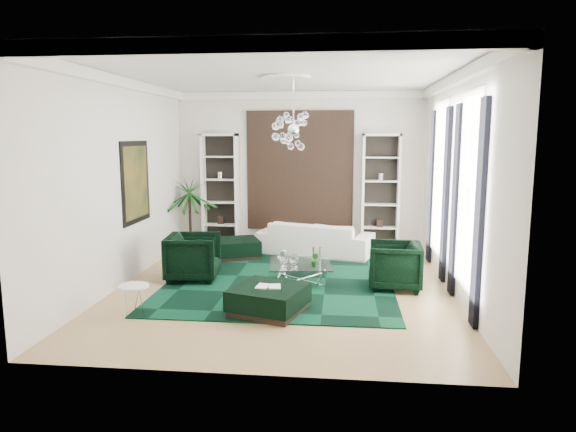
# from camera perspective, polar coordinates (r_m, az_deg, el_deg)

# --- Properties ---
(floor) EXTENTS (6.00, 7.00, 0.02)m
(floor) POSITION_cam_1_polar(r_m,az_deg,el_deg) (9.49, -0.47, -7.97)
(floor) COLOR tan
(floor) RESTS_ON ground
(ceiling) EXTENTS (6.00, 7.00, 0.02)m
(ceiling) POSITION_cam_1_polar(r_m,az_deg,el_deg) (9.15, -0.50, 15.58)
(ceiling) COLOR white
(ceiling) RESTS_ON ground
(wall_back) EXTENTS (6.00, 0.02, 3.80)m
(wall_back) POSITION_cam_1_polar(r_m,az_deg,el_deg) (12.61, 1.33, 5.05)
(wall_back) COLOR silver
(wall_back) RESTS_ON ground
(wall_front) EXTENTS (6.00, 0.02, 3.80)m
(wall_front) POSITION_cam_1_polar(r_m,az_deg,el_deg) (5.68, -4.51, 0.30)
(wall_front) COLOR silver
(wall_front) RESTS_ON ground
(wall_left) EXTENTS (0.02, 7.00, 3.80)m
(wall_left) POSITION_cam_1_polar(r_m,az_deg,el_deg) (9.93, -18.06, 3.58)
(wall_left) COLOR silver
(wall_left) RESTS_ON ground
(wall_right) EXTENTS (0.02, 7.00, 3.80)m
(wall_right) POSITION_cam_1_polar(r_m,az_deg,el_deg) (9.28, 18.35, 3.22)
(wall_right) COLOR silver
(wall_right) RESTS_ON ground
(crown_molding) EXTENTS (6.00, 7.00, 0.18)m
(crown_molding) POSITION_cam_1_polar(r_m,az_deg,el_deg) (9.13, -0.50, 14.90)
(crown_molding) COLOR white
(crown_molding) RESTS_ON ceiling
(ceiling_medallion) EXTENTS (0.90, 0.90, 0.05)m
(ceiling_medallion) POSITION_cam_1_polar(r_m,az_deg,el_deg) (9.44, -0.29, 15.13)
(ceiling_medallion) COLOR white
(ceiling_medallion) RESTS_ON ceiling
(tapestry) EXTENTS (2.50, 0.06, 2.80)m
(tapestry) POSITION_cam_1_polar(r_m,az_deg,el_deg) (12.56, 1.31, 5.04)
(tapestry) COLOR black
(tapestry) RESTS_ON wall_back
(shelving_left) EXTENTS (0.90, 0.38, 2.80)m
(shelving_left) POSITION_cam_1_polar(r_m,az_deg,el_deg) (12.76, -7.52, 2.77)
(shelving_left) COLOR white
(shelving_left) RESTS_ON floor
(shelving_right) EXTENTS (0.90, 0.38, 2.80)m
(shelving_right) POSITION_cam_1_polar(r_m,az_deg,el_deg) (12.44, 10.24, 2.55)
(shelving_right) COLOR white
(shelving_right) RESTS_ON floor
(painting) EXTENTS (0.04, 1.30, 1.60)m
(painting) POSITION_cam_1_polar(r_m,az_deg,el_deg) (10.46, -16.51, 3.62)
(painting) COLOR black
(painting) RESTS_ON wall_left
(window_near) EXTENTS (0.03, 1.10, 2.90)m
(window_near) POSITION_cam_1_polar(r_m,az_deg,el_deg) (8.40, 19.50, 2.61)
(window_near) COLOR white
(window_near) RESTS_ON wall_right
(curtain_near_a) EXTENTS (0.07, 0.30, 3.25)m
(curtain_near_a) POSITION_cam_1_polar(r_m,az_deg,el_deg) (7.67, 20.48, 0.12)
(curtain_near_a) COLOR black
(curtain_near_a) RESTS_ON floor
(curtain_near_b) EXTENTS (0.07, 0.30, 3.25)m
(curtain_near_b) POSITION_cam_1_polar(r_m,az_deg,el_deg) (9.18, 18.09, 1.60)
(curtain_near_b) COLOR black
(curtain_near_b) RESTS_ON floor
(window_far) EXTENTS (0.03, 1.10, 2.90)m
(window_far) POSITION_cam_1_polar(r_m,az_deg,el_deg) (10.74, 16.56, 4.02)
(window_far) COLOR white
(window_far) RESTS_ON wall_right
(curtain_far_a) EXTENTS (0.07, 0.30, 3.25)m
(curtain_far_a) POSITION_cam_1_polar(r_m,az_deg,el_deg) (9.99, 17.10, 2.21)
(curtain_far_a) COLOR black
(curtain_far_a) RESTS_ON floor
(curtain_far_b) EXTENTS (0.07, 0.30, 3.25)m
(curtain_far_b) POSITION_cam_1_polar(r_m,az_deg,el_deg) (11.52, 15.64, 3.11)
(curtain_far_b) COLOR black
(curtain_far_b) RESTS_ON floor
(rug) EXTENTS (4.20, 5.00, 0.02)m
(rug) POSITION_cam_1_polar(r_m,az_deg,el_deg) (10.09, -0.73, -6.84)
(rug) COLOR black
(rug) RESTS_ON floor
(sofa) EXTENTS (2.78, 1.67, 0.76)m
(sofa) POSITION_cam_1_polar(r_m,az_deg,el_deg) (11.99, 3.08, -2.49)
(sofa) COLOR white
(sofa) RESTS_ON floor
(armchair_left) EXTENTS (1.07, 1.05, 0.89)m
(armchair_left) POSITION_cam_1_polar(r_m,az_deg,el_deg) (10.04, -10.48, -4.49)
(armchair_left) COLOR black
(armchair_left) RESTS_ON floor
(armchair_right) EXTENTS (0.99, 0.97, 0.85)m
(armchair_right) POSITION_cam_1_polar(r_m,az_deg,el_deg) (9.52, 11.78, -5.41)
(armchair_right) COLOR black
(armchair_right) RESTS_ON floor
(coffee_table) EXTENTS (1.25, 1.25, 0.39)m
(coffee_table) POSITION_cam_1_polar(r_m,az_deg,el_deg) (9.68, 1.37, -6.38)
(coffee_table) COLOR white
(coffee_table) RESTS_ON floor
(ottoman_side) EXTENTS (1.23, 1.23, 0.42)m
(ottoman_side) POSITION_cam_1_polar(r_m,az_deg,el_deg) (11.75, -5.67, -3.61)
(ottoman_side) COLOR black
(ottoman_side) RESTS_ON floor
(ottoman_front) EXTENTS (1.30, 1.30, 0.42)m
(ottoman_front) POSITION_cam_1_polar(r_m,az_deg,el_deg) (8.14, -2.14, -9.27)
(ottoman_front) COLOR black
(ottoman_front) RESTS_ON floor
(book) EXTENTS (0.39, 0.26, 0.03)m
(book) POSITION_cam_1_polar(r_m,az_deg,el_deg) (8.07, -2.15, -7.78)
(book) COLOR white
(book) RESTS_ON ottoman_front
(side_table) EXTENTS (0.61, 0.61, 0.45)m
(side_table) POSITION_cam_1_polar(r_m,az_deg,el_deg) (8.42, -16.71, -8.93)
(side_table) COLOR white
(side_table) RESTS_ON floor
(palm) EXTENTS (1.81, 1.81, 2.24)m
(palm) POSITION_cam_1_polar(r_m,az_deg,el_deg) (12.70, -10.88, 1.40)
(palm) COLOR #144B14
(palm) RESTS_ON floor
(chandelier) EXTENTS (1.03, 1.03, 0.77)m
(chandelier) POSITION_cam_1_polar(r_m,az_deg,el_deg) (9.45, 0.61, 9.53)
(chandelier) COLOR white
(chandelier) RESTS_ON ceiling
(table_plant) EXTENTS (0.18, 0.16, 0.26)m
(table_plant) POSITION_cam_1_polar(r_m,az_deg,el_deg) (9.35, 2.99, -4.87)
(table_plant) COLOR #144B14
(table_plant) RESTS_ON coffee_table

